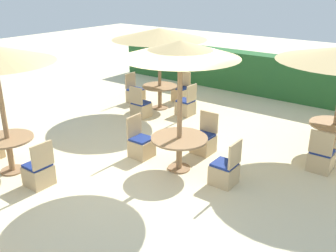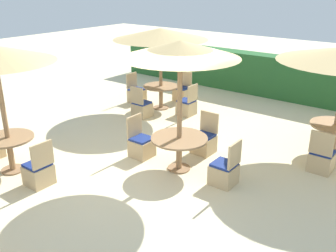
# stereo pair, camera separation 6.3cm
# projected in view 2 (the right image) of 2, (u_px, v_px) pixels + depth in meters

# --- Properties ---
(ground_plane) EXTENTS (40.00, 40.00, 0.00)m
(ground_plane) POSITION_uv_depth(u_px,v_px,m) (150.00, 176.00, 7.61)
(ground_plane) COLOR beige
(hedge_row) EXTENTS (13.00, 0.70, 1.37)m
(hedge_row) POSITION_uv_depth(u_px,v_px,m) (282.00, 78.00, 12.38)
(hedge_row) COLOR #28602D
(hedge_row) RESTS_ON ground_plane
(parasol_center) EXTENTS (2.29, 2.29, 2.67)m
(parasol_center) POSITION_uv_depth(u_px,v_px,m) (180.00, 50.00, 6.97)
(parasol_center) COLOR #93704C
(parasol_center) RESTS_ON ground_plane
(round_table_center) EXTENTS (1.17, 1.17, 0.72)m
(round_table_center) POSITION_uv_depth(u_px,v_px,m) (179.00, 143.00, 7.67)
(round_table_center) COLOR #93704C
(round_table_center) RESTS_ON ground_plane
(patio_chair_center_east) EXTENTS (0.46, 0.46, 0.93)m
(patio_chair_center_east) POSITION_uv_depth(u_px,v_px,m) (224.00, 172.00, 7.21)
(patio_chair_center_east) COLOR tan
(patio_chair_center_east) RESTS_ON ground_plane
(patio_chair_center_north) EXTENTS (0.46, 0.46, 0.93)m
(patio_chair_center_north) POSITION_uv_depth(u_px,v_px,m) (204.00, 142.00, 8.55)
(patio_chair_center_north) COLOR tan
(patio_chair_center_north) RESTS_ON ground_plane
(patio_chair_center_west) EXTENTS (0.46, 0.46, 0.93)m
(patio_chair_center_west) POSITION_uv_depth(u_px,v_px,m) (141.00, 145.00, 8.36)
(patio_chair_center_west) COLOR tan
(patio_chair_center_west) RESTS_ON ground_plane
(round_table_back_right) EXTENTS (1.12, 1.12, 0.71)m
(round_table_back_right) POSITION_uv_depth(u_px,v_px,m) (335.00, 130.00, 8.38)
(round_table_back_right) COLOR #93704C
(round_table_back_right) RESTS_ON ground_plane
(patio_chair_back_right_south) EXTENTS (0.46, 0.46, 0.93)m
(patio_chair_back_right_south) POSITION_uv_depth(u_px,v_px,m) (321.00, 159.00, 7.71)
(patio_chair_back_right_south) COLOR tan
(patio_chair_back_right_south) RESTS_ON ground_plane
(round_table_front_left) EXTENTS (1.01, 1.01, 0.75)m
(round_table_front_left) POSITION_uv_depth(u_px,v_px,m) (9.00, 145.00, 7.62)
(round_table_front_left) COLOR #93704C
(round_table_front_left) RESTS_ON ground_plane
(patio_chair_front_left_east) EXTENTS (0.46, 0.46, 0.93)m
(patio_chair_front_left_east) POSITION_uv_depth(u_px,v_px,m) (39.00, 172.00, 7.20)
(patio_chair_front_left_east) COLOR tan
(patio_chair_front_left_east) RESTS_ON ground_plane
(parasol_back_left) EXTENTS (2.76, 2.76, 2.42)m
(parasol_back_left) POSITION_uv_depth(u_px,v_px,m) (160.00, 34.00, 10.78)
(parasol_back_left) COLOR #93704C
(parasol_back_left) RESTS_ON ground_plane
(round_table_back_left) EXTENTS (1.06, 1.06, 0.72)m
(round_table_back_left) POSITION_uv_depth(u_px,v_px,m) (161.00, 90.00, 11.40)
(round_table_back_left) COLOR #93704C
(round_table_back_left) RESTS_ON ground_plane
(patio_chair_back_left_north) EXTENTS (0.46, 0.46, 0.93)m
(patio_chair_back_left_north) POSITION_uv_depth(u_px,v_px,m) (182.00, 93.00, 12.25)
(patio_chair_back_left_north) COLOR tan
(patio_chair_back_left_north) RESTS_ON ground_plane
(patio_chair_back_left_east) EXTENTS (0.46, 0.46, 0.93)m
(patio_chair_back_left_east) POSITION_uv_depth(u_px,v_px,m) (187.00, 106.00, 10.94)
(patio_chair_back_left_east) COLOR tan
(patio_chair_back_left_east) RESTS_ON ground_plane
(patio_chair_back_left_west) EXTENTS (0.46, 0.46, 0.93)m
(patio_chair_back_left_west) POSITION_uv_depth(u_px,v_px,m) (136.00, 94.00, 12.08)
(patio_chair_back_left_west) COLOR tan
(patio_chair_back_left_west) RESTS_ON ground_plane
(patio_chair_back_left_south) EXTENTS (0.46, 0.46, 0.93)m
(patio_chair_back_left_south) POSITION_uv_depth(u_px,v_px,m) (142.00, 108.00, 10.77)
(patio_chair_back_left_south) COLOR tan
(patio_chair_back_left_south) RESTS_ON ground_plane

